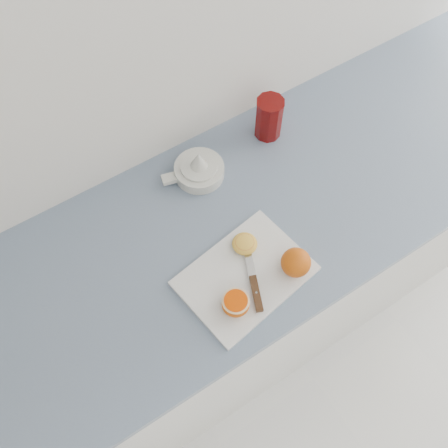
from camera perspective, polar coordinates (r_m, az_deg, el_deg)
name	(u,v)px	position (r m, az deg, el deg)	size (l,w,h in m)	color
counter	(251,273)	(1.74, 3.13, -5.59)	(2.40, 0.64, 0.89)	white
cutting_board	(245,276)	(1.25, 2.43, -5.92)	(0.31, 0.22, 0.01)	silver
whole_orange	(296,263)	(1.23, 8.21, -4.38)	(0.07, 0.07, 0.07)	#DD520B
half_orange	(236,303)	(1.19, 1.34, -9.06)	(0.07, 0.07, 0.04)	#DD520B
squeezed_shell	(245,244)	(1.26, 2.38, -2.26)	(0.06, 0.06, 0.03)	gold
paring_knife	(255,286)	(1.22, 3.53, -7.13)	(0.10, 0.20, 0.01)	#483219
citrus_juicer	(199,169)	(1.38, -2.92, 6.28)	(0.18, 0.14, 0.09)	white
red_tumbler	(269,119)	(1.45, 5.13, 11.87)	(0.08, 0.08, 0.13)	#610807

